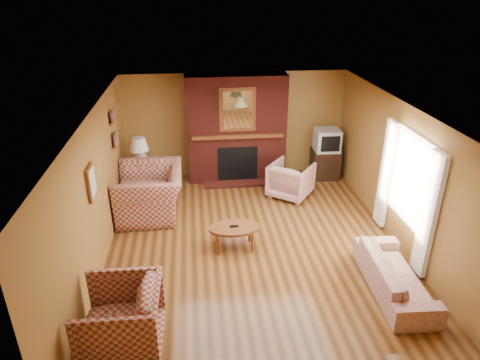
{
  "coord_description": "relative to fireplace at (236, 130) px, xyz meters",
  "views": [
    {
      "loc": [
        -0.96,
        -6.1,
        4.19
      ],
      "look_at": [
        -0.19,
        0.6,
        1.05
      ],
      "focal_mm": 32.0,
      "sensor_mm": 36.0,
      "label": 1
    }
  ],
  "objects": [
    {
      "name": "floor",
      "position": [
        0.0,
        -2.98,
        -1.18
      ],
      "size": [
        6.5,
        6.5,
        0.0
      ],
      "primitive_type": "plane",
      "color": "#44250E",
      "rests_on": "ground"
    },
    {
      "name": "ceiling",
      "position": [
        0.0,
        -2.98,
        1.22
      ],
      "size": [
        6.5,
        6.5,
        0.0
      ],
      "primitive_type": "plane",
      "rotation": [
        3.14,
        0.0,
        0.0
      ],
      "color": "silver",
      "rests_on": "wall_back"
    },
    {
      "name": "wall_back",
      "position": [
        0.0,
        0.27,
        0.02
      ],
      "size": [
        6.5,
        0.0,
        6.5
      ],
      "primitive_type": "plane",
      "rotation": [
        1.57,
        0.0,
        0.0
      ],
      "color": "olive",
      "rests_on": "floor"
    },
    {
      "name": "wall_front",
      "position": [
        0.0,
        -6.23,
        0.02
      ],
      "size": [
        6.5,
        0.0,
        6.5
      ],
      "primitive_type": "plane",
      "rotation": [
        -1.57,
        0.0,
        0.0
      ],
      "color": "olive",
      "rests_on": "floor"
    },
    {
      "name": "wall_left",
      "position": [
        -2.5,
        -2.98,
        0.02
      ],
      "size": [
        0.0,
        6.5,
        6.5
      ],
      "primitive_type": "plane",
      "rotation": [
        1.57,
        0.0,
        1.57
      ],
      "color": "olive",
      "rests_on": "floor"
    },
    {
      "name": "wall_right",
      "position": [
        2.5,
        -2.98,
        0.02
      ],
      "size": [
        0.0,
        6.5,
        6.5
      ],
      "primitive_type": "plane",
      "rotation": [
        1.57,
        0.0,
        -1.57
      ],
      "color": "olive",
      "rests_on": "floor"
    },
    {
      "name": "fireplace",
      "position": [
        0.0,
        0.0,
        0.0
      ],
      "size": [
        2.2,
        0.82,
        2.4
      ],
      "color": "#571913",
      "rests_on": "floor"
    },
    {
      "name": "window_right",
      "position": [
        2.45,
        -3.18,
        -0.06
      ],
      "size": [
        0.1,
        1.85,
        2.0
      ],
      "color": "beige",
      "rests_on": "wall_right"
    },
    {
      "name": "bookshelf",
      "position": [
        -2.44,
        -1.08,
        0.48
      ],
      "size": [
        0.09,
        0.55,
        0.71
      ],
      "color": "#603217",
      "rests_on": "wall_left"
    },
    {
      "name": "botanical_print",
      "position": [
        -2.47,
        -3.28,
        0.37
      ],
      "size": [
        0.05,
        0.4,
        0.5
      ],
      "color": "#603217",
      "rests_on": "wall_left"
    },
    {
      "name": "pendant_light",
      "position": [
        0.0,
        -0.68,
        0.82
      ],
      "size": [
        0.36,
        0.36,
        0.48
      ],
      "color": "black",
      "rests_on": "ceiling"
    },
    {
      "name": "plaid_loveseat",
      "position": [
        -1.85,
        -1.5,
        -0.71
      ],
      "size": [
        1.28,
        1.46,
        0.94
      ],
      "primitive_type": "imported",
      "rotation": [
        0.0,
        0.0,
        -1.56
      ],
      "color": "maroon",
      "rests_on": "floor"
    },
    {
      "name": "plaid_armchair",
      "position": [
        -1.95,
        -4.94,
        -0.73
      ],
      "size": [
        1.01,
        0.98,
        0.9
      ],
      "primitive_type": "imported",
      "rotation": [
        0.0,
        0.0,
        -1.6
      ],
      "color": "maroon",
      "rests_on": "floor"
    },
    {
      "name": "floral_sofa",
      "position": [
        1.9,
        -4.26,
        -0.92
      ],
      "size": [
        0.79,
        1.82,
        0.52
      ],
      "primitive_type": "imported",
      "rotation": [
        0.0,
        0.0,
        1.52
      ],
      "color": "beige",
      "rests_on": "floor"
    },
    {
      "name": "floral_armchair",
      "position": [
        1.04,
        -1.06,
        -0.81
      ],
      "size": [
        1.14,
        1.14,
        0.75
      ],
      "primitive_type": "imported",
      "rotation": [
        0.0,
        0.0,
        2.49
      ],
      "color": "beige",
      "rests_on": "floor"
    },
    {
      "name": "coffee_table",
      "position": [
        -0.35,
        -2.89,
        -0.82
      ],
      "size": [
        0.87,
        0.54,
        0.44
      ],
      "color": "#603217",
      "rests_on": "floor"
    },
    {
      "name": "side_table",
      "position": [
        -2.1,
        -0.53,
        -0.88
      ],
      "size": [
        0.45,
        0.45,
        0.6
      ],
      "primitive_type": "cube",
      "rotation": [
        0.0,
        0.0,
        -0.0
      ],
      "color": "#603217",
      "rests_on": "floor"
    },
    {
      "name": "table_lamp",
      "position": [
        -2.1,
        -0.53,
        -0.21
      ],
      "size": [
        0.4,
        0.4,
        0.66
      ],
      "color": "silver",
      "rests_on": "side_table"
    },
    {
      "name": "tv_stand",
      "position": [
        2.05,
        -0.18,
        -0.85
      ],
      "size": [
        0.65,
        0.59,
        0.67
      ],
      "primitive_type": "cube",
      "rotation": [
        0.0,
        0.0,
        -0.06
      ],
      "color": "black",
      "rests_on": "floor"
    },
    {
      "name": "crt_tv",
      "position": [
        2.05,
        -0.19,
        -0.26
      ],
      "size": [
        0.56,
        0.56,
        0.5
      ],
      "color": "#B2B5BB",
      "rests_on": "tv_stand"
    }
  ]
}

